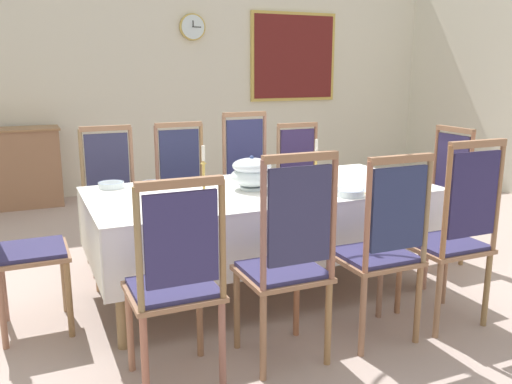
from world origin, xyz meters
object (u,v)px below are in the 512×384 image
Objects in this scene: chair_south_d at (454,232)px; bowl_near_left at (188,208)px; bowl_far_right at (111,184)px; chair_north_d at (303,179)px; dining_table at (262,199)px; chair_head_west at (17,237)px; spoon_secondary at (363,193)px; chair_north_a at (112,195)px; chair_south_b at (288,258)px; candlestick_east at (316,166)px; candlestick_west at (204,175)px; chair_south_c at (382,246)px; soup_tureen at (252,173)px; framed_painting at (294,57)px; chair_south_a at (176,280)px; spoon_primary at (169,212)px; chair_north_c at (250,180)px; bowl_near_right at (350,192)px; bowl_far_left at (151,183)px; mounted_clock at (192,27)px; chair_north_b at (185,188)px; chair_head_east at (438,193)px.

bowl_near_left is (-1.50, 0.55, 0.18)m from chair_south_d.
chair_north_d is at bearing 16.04° from bowl_far_right.
dining_table is at bearing 48.48° from chair_north_d.
chair_head_west reaches higher than spoon_secondary.
chair_north_a is at bearing 99.46° from bowl_near_left.
chair_south_b is at bearing -64.10° from bowl_far_right.
spoon_secondary is (-0.29, -1.36, 0.19)m from chair_north_d.
candlestick_west is at bearing 180.00° from candlestick_east.
chair_south_c is 0.96× the size of chair_south_d.
soup_tureen is at bearing 112.40° from chair_south_c.
soup_tureen is at bearing -121.23° from framed_painting.
chair_north_a is (0.00, 1.90, 0.01)m from chair_south_a.
bowl_near_left is 0.89m from bowl_far_right.
framed_painting reaches higher than spoon_primary.
spoon_primary is at bearing 39.66° from chair_north_d.
bowl_near_left is at bearing 54.52° from chair_north_c.
dining_table is 0.78m from bowl_near_left.
soup_tureen is 1.57× the size of bowl_near_right.
candlestick_east reaches higher than bowl_far_left.
mounted_clock is (1.05, 3.57, 1.19)m from candlestick_west.
candlestick_west is at bearing 81.73° from chair_north_b.
chair_north_a is 0.56m from bowl_far_right.
chair_head_west is 6.59× the size of spoon_secondary.
soup_tureen is at bearing 90.00° from chair_head_east.
bowl_far_right is (-0.96, 0.43, 0.10)m from dining_table.
chair_south_b is at bearing -55.85° from bowl_near_left.
framed_painting is (1.54, 3.99, 0.96)m from spoon_secondary.
chair_north_d reaches higher than bowl_near_right.
chair_south_c is 1.24m from candlestick_west.
chair_south_d reaches higher than chair_head_east.
bowl_near_right is at bearing 94.70° from chair_north_c.
chair_head_west is at bearing -135.72° from framed_painting.
chair_south_b is 3.92× the size of soup_tureen.
chair_head_west is 2.06m from bowl_near_right.
soup_tureen is 0.50m from candlestick_east.
chair_south_c is (0.60, 0.00, -0.02)m from chair_south_b.
chair_south_b is 1.04× the size of chair_north_b.
chair_north_b is at bearing 81.73° from candlestick_west.
chair_south_d is 1.06× the size of chair_head_east.
bowl_near_right is at bearing -27.31° from candlestick_west.
candlestick_east is 1.80× the size of spoon_secondary.
bowl_near_left is at bearing 66.21° from chair_head_west.
spoon_secondary is (1.44, -1.37, 0.18)m from chair_north_a.
spoon_secondary is (0.24, -1.37, 0.15)m from chair_north_c.
bowl_near_right is at bearing 8.80° from spoon_primary.
mounted_clock is at bearing 78.58° from chair_south_b.
chair_head_east is 2.02m from candlestick_west.
chair_north_d reaches higher than soup_tureen.
chair_north_a is 3.47× the size of candlestick_west.
bowl_far_right is (0.62, 0.43, 0.18)m from chair_head_west.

